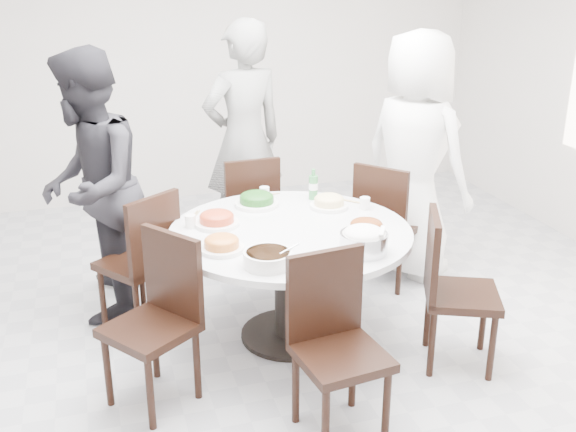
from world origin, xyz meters
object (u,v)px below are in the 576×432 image
object	(u,v)px
diner_left	(90,187)
chair_s	(341,352)
soup_bowl	(268,259)
dining_table	(290,284)
diner_middle	(244,141)
chair_sw	(149,325)
diner_right	(415,157)
chair_se	(462,292)
chair_n	(246,213)
chair_nw	(137,260)
beverage_bottle	(313,184)
chair_ne	(389,223)
rice_bowl	(364,243)

from	to	relation	value
diner_left	chair_s	bearing A→B (deg)	42.40
soup_bowl	chair_s	bearing A→B (deg)	-65.82
dining_table	diner_middle	world-z (taller)	diner_middle
chair_sw	diner_right	distance (m)	2.45
diner_right	dining_table	bearing A→B (deg)	93.51
dining_table	chair_se	size ratio (longest dim) A/B	1.58
chair_n	chair_s	bearing A→B (deg)	86.43
chair_nw	beverage_bottle	size ratio (longest dim) A/B	4.39
dining_table	chair_s	bearing A→B (deg)	-92.18
chair_sw	chair_se	bearing A→B (deg)	49.72
chair_ne	chair_s	xyz separation A→B (m)	(-0.99, -1.58, 0.00)
chair_ne	beverage_bottle	xyz separation A→B (m)	(-0.63, -0.08, 0.38)
chair_ne	chair_n	distance (m)	1.10
chair_ne	chair_se	world-z (taller)	same
rice_bowl	diner_right	bearing A→B (deg)	52.42
diner_middle	chair_sw	bearing A→B (deg)	48.65
chair_nw	chair_sw	xyz separation A→B (m)	(-0.01, -0.88, 0.00)
chair_n	rice_bowl	world-z (taller)	chair_n
dining_table	chair_se	world-z (taller)	chair_se
diner_right	chair_sw	bearing A→B (deg)	91.46
dining_table	chair_nw	xyz separation A→B (m)	(-0.91, 0.43, 0.10)
diner_middle	chair_n	bearing A→B (deg)	63.72
chair_nw	chair_s	bearing A→B (deg)	85.04
chair_n	diner_right	xyz separation A→B (m)	(1.21, -0.39, 0.46)
chair_nw	soup_bowl	size ratio (longest dim) A/B	3.54
chair_s	diner_left	world-z (taller)	diner_left
chair_nw	beverage_bottle	world-z (taller)	beverage_bottle
chair_ne	chair_nw	size ratio (longest dim) A/B	1.00
chair_sw	rice_bowl	size ratio (longest dim) A/B	3.50
diner_middle	diner_left	distance (m)	1.40
rice_bowl	dining_table	bearing A→B (deg)	122.78
rice_bowl	diner_middle	bearing A→B (deg)	97.33
chair_n	diner_middle	xyz separation A→B (m)	(0.07, 0.34, 0.48)
chair_s	rice_bowl	xyz separation A→B (m)	(0.33, 0.54, 0.33)
diner_left	soup_bowl	xyz separation A→B (m)	(0.89, -1.20, -0.11)
rice_bowl	beverage_bottle	size ratio (longest dim) A/B	1.25
rice_bowl	chair_ne	bearing A→B (deg)	57.61
chair_n	diner_middle	bearing A→B (deg)	-105.41
chair_n	soup_bowl	xyz separation A→B (m)	(-0.25, -1.57, 0.32)
diner_left	diner_right	bearing A→B (deg)	98.86
chair_n	chair_se	size ratio (longest dim) A/B	1.00
chair_nw	chair_sw	bearing A→B (deg)	52.85
chair_s	chair_sw	bearing A→B (deg)	141.00
chair_n	chair_nw	bearing A→B (deg)	33.61
chair_se	rice_bowl	xyz separation A→B (m)	(-0.59, 0.13, 0.33)
chair_se	chair_nw	bearing A→B (deg)	84.40
diner_middle	beverage_bottle	bearing A→B (deg)	92.01
chair_se	beverage_bottle	world-z (taller)	beverage_bottle
chair_sw	beverage_bottle	world-z (taller)	beverage_bottle
chair_nw	rice_bowl	xyz separation A→B (m)	(1.21, -0.89, 0.33)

